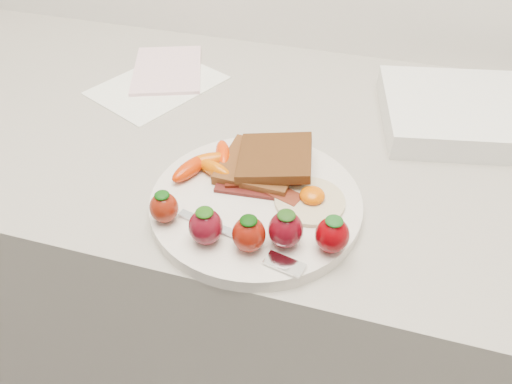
# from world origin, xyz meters

# --- Properties ---
(counter) EXTENTS (2.00, 0.60, 0.90)m
(counter) POSITION_xyz_m (0.00, 1.70, 0.45)
(counter) COLOR gray
(counter) RESTS_ON ground
(plate) EXTENTS (0.27, 0.27, 0.02)m
(plate) POSITION_xyz_m (0.01, 1.53, 0.91)
(plate) COLOR silver
(plate) RESTS_ON counter
(toast_lower) EXTENTS (0.10, 0.10, 0.01)m
(toast_lower) POSITION_xyz_m (-0.01, 1.59, 0.93)
(toast_lower) COLOR #4E2913
(toast_lower) RESTS_ON plate
(toast_upper) EXTENTS (0.11, 0.11, 0.02)m
(toast_upper) POSITION_xyz_m (0.01, 1.59, 0.94)
(toast_upper) COLOR black
(toast_upper) RESTS_ON toast_lower
(fried_egg) EXTENTS (0.09, 0.09, 0.02)m
(fried_egg) POSITION_xyz_m (0.07, 1.54, 0.92)
(fried_egg) COLOR white
(fried_egg) RESTS_ON plate
(bacon_strips) EXTENTS (0.12, 0.07, 0.01)m
(bacon_strips) POSITION_xyz_m (0.01, 1.55, 0.92)
(bacon_strips) COLOR #3E0A0D
(bacon_strips) RESTS_ON plate
(baby_carrots) EXTENTS (0.08, 0.11, 0.02)m
(baby_carrots) POSITION_xyz_m (-0.07, 1.57, 0.93)
(baby_carrots) COLOR #D35603
(baby_carrots) RESTS_ON plate
(strawberries) EXTENTS (0.24, 0.07, 0.05)m
(strawberries) POSITION_xyz_m (0.02, 1.46, 0.94)
(strawberries) COLOR maroon
(strawberries) RESTS_ON plate
(fork) EXTENTS (0.17, 0.06, 0.00)m
(fork) POSITION_xyz_m (0.02, 1.45, 0.92)
(fork) COLOR silver
(fork) RESTS_ON plate
(paper_sheet) EXTENTS (0.23, 0.26, 0.00)m
(paper_sheet) POSITION_xyz_m (-0.25, 1.78, 0.90)
(paper_sheet) COLOR white
(paper_sheet) RESTS_ON counter
(notepad) EXTENTS (0.17, 0.21, 0.01)m
(notepad) POSITION_xyz_m (-0.25, 1.84, 0.91)
(notepad) COLOR #EFC1CA
(notepad) RESTS_ON paper_sheet
(appliance) EXTENTS (0.30, 0.26, 0.04)m
(appliance) POSITION_xyz_m (0.27, 1.81, 0.92)
(appliance) COLOR white
(appliance) RESTS_ON counter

